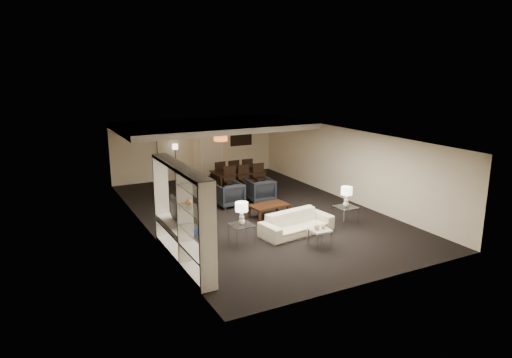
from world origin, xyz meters
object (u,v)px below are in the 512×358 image
object	(u,v)px
table_lamp_right	(346,197)
floor_speaker	(208,217)
floor_lamp	(176,163)
chair_fr	(245,171)
side_table_right	(345,215)
chair_fl	(218,174)
marble_table	(320,238)
table_lamp_left	(242,214)
coffee_table	(269,211)
television	(174,212)
chair_nr	(261,178)
armchair_right	(260,190)
dining_table	(239,180)
side_table_left	(242,234)
vase_amber	(188,202)
pendant_light	(221,138)
sofa	(297,223)
armchair_left	(229,194)
chair_fm	(232,172)
chair_nl	(232,181)
chair_nm	(246,179)
vase_blue	(197,230)

from	to	relation	value
table_lamp_right	floor_speaker	size ratio (longest dim) A/B	0.62
floor_lamp	chair_fr	bearing A→B (deg)	-32.61
side_table_right	chair_fl	size ratio (longest dim) A/B	0.57
marble_table	table_lamp_left	bearing A→B (deg)	147.09
coffee_table	marble_table	distance (m)	2.70
side_table_right	chair_fl	xyz separation A→B (m)	(-1.66, 5.77, 0.24)
television	chair_nr	size ratio (longest dim) A/B	1.04
armchair_right	side_table_right	world-z (taller)	armchair_right
side_table_right	dining_table	bearing A→B (deg)	101.64
side_table_right	dining_table	size ratio (longest dim) A/B	0.30
side_table_left	vase_amber	size ratio (longest dim) A/B	3.71
coffee_table	dining_table	distance (m)	3.59
chair_nr	floor_lamp	bearing A→B (deg)	132.02
side_table_right	pendant_light	bearing A→B (deg)	104.78
sofa	table_lamp_left	distance (m)	1.78
floor_lamp	marble_table	bearing A→B (deg)	-82.32
sofa	floor_speaker	size ratio (longest dim) A/B	2.18
armchair_right	side_table_right	xyz separation A→B (m)	(1.10, -3.30, -0.12)
armchair_left	chair_fm	bearing A→B (deg)	-120.56
floor_speaker	chair_fm	distance (m)	5.44
floor_lamp	floor_speaker	bearing A→B (deg)	-99.75
chair_nr	chair_fl	size ratio (longest dim) A/B	1.00
table_lamp_left	armchair_right	bearing A→B (deg)	55.12
armchair_left	chair_nl	distance (m)	1.35
chair_nm	vase_blue	bearing A→B (deg)	-127.01
table_lamp_right	chair_nr	size ratio (longest dim) A/B	0.59
marble_table	chair_nm	xyz separation A→B (m)	(0.64, 5.57, 0.27)
pendant_light	table_lamp_right	xyz separation A→B (m)	(1.51, -5.74, -1.07)
armchair_right	chair_nm	distance (m)	1.18
coffee_table	chair_nm	world-z (taller)	chair_nm
side_table_left	table_lamp_left	xyz separation A→B (m)	(0.00, 0.00, 0.57)
dining_table	chair_fm	size ratio (longest dim) A/B	1.92
chair_nl	chair_fl	world-z (taller)	same
armchair_right	pendant_light	bearing A→B (deg)	-77.32
floor_speaker	dining_table	size ratio (longest dim) A/B	0.49
table_lamp_right	chair_fm	world-z (taller)	table_lamp_right
table_lamp_left	chair_fl	size ratio (longest dim) A/B	0.59
coffee_table	table_lamp_right	world-z (taller)	table_lamp_right
chair_nl	chair_fl	distance (m)	1.30
floor_speaker	vase_amber	bearing A→B (deg)	-129.82
vase_blue	floor_speaker	bearing A→B (deg)	64.11
side_table_left	dining_table	xyz separation A→B (m)	(2.34, 5.12, 0.07)
coffee_table	floor_speaker	world-z (taller)	floor_speaker
sofa	pendant_light	bearing A→B (deg)	80.48
vase_amber	chair_fm	size ratio (longest dim) A/B	0.15
vase_amber	chair_fm	xyz separation A→B (m)	(4.07, 6.66, -1.12)
armchair_left	chair_nr	world-z (taller)	chair_nr
chair_fm	pendant_light	bearing A→B (deg)	3.50
vase_blue	chair_nl	bearing A→B (deg)	59.46
side_table_right	chair_fm	bearing A→B (deg)	100.36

